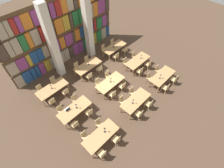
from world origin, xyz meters
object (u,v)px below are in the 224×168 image
at_px(chair_22, 148,64).
at_px(chair_35, 113,43).
at_px(chair_9, 149,77).
at_px(chair_17, 98,83).
at_px(reading_table_4, 110,83).
at_px(reading_table_3, 75,110).
at_px(chair_4, 139,114).
at_px(chair_11, 158,70).
at_px(reading_table_5, 138,61).
at_px(pillar_left, 53,44).
at_px(chair_18, 122,86).
at_px(desk_lamp_3, 76,105).
at_px(chair_29, 77,67).
at_px(reading_table_8, 114,47).
at_px(chair_34, 125,50).
at_px(chair_12, 75,125).
at_px(desk_lamp_5, 141,56).
at_px(desk_lamp_6, 51,86).
at_px(pillar_center, 88,26).
at_px(chair_16, 113,94).
at_px(chair_19, 108,76).
at_px(desk_lamp_1, 133,101).
at_px(chair_24, 52,102).
at_px(desk_lamp_0, 105,129).
at_px(reading_table_0, 101,136).
at_px(chair_6, 149,104).
at_px(chair_15, 75,100).
at_px(desk_lamp_4, 111,79).
at_px(reading_table_2, 162,76).
at_px(chair_30, 100,69).
at_px(chair_8, 166,88).
at_px(chair_32, 116,56).
at_px(chair_0, 102,154).
at_px(chair_7, 132,92).
at_px(chair_2, 117,140).
at_px(chair_33, 104,49).
at_px(chair_5, 122,101).
at_px(chair_3, 99,123).
at_px(reading_table_6, 52,89).
at_px(chair_1, 85,136).
at_px(reading_table_1, 136,101).
at_px(chair_25, 40,90).
at_px(chair_23, 134,56).
at_px(chair_10, 174,79).
at_px(chair_13, 61,110).
at_px(desk_lamp_7, 88,62).
at_px(chair_20, 140,71).
at_px(reading_table_7, 88,66).

relative_size(chair_22, chair_35, 1.00).
height_order(chair_9, chair_17, same).
bearing_deg(reading_table_4, reading_table_3, 179.11).
xyz_separation_m(chair_4, chair_11, (4.34, 1.52, 0.00)).
relative_size(chair_11, reading_table_5, 0.38).
xyz_separation_m(pillar_left, chair_18, (2.19, -4.88, -2.53)).
bearing_deg(desk_lamp_3, chair_29, 51.82).
height_order(reading_table_8, chair_34, chair_34).
relative_size(chair_12, desk_lamp_5, 2.12).
bearing_deg(chair_22, desk_lamp_6, 155.14).
height_order(pillar_center, chair_16, pillar_center).
distance_m(chair_9, chair_29, 5.97).
distance_m(chair_17, chair_19, 1.06).
height_order(desk_lamp_1, reading_table_5, desk_lamp_1).
xyz_separation_m(chair_16, chair_19, (1.06, 1.54, 0.00)).
height_order(reading_table_4, chair_24, chair_24).
relative_size(desk_lamp_0, chair_12, 0.56).
relative_size(reading_table_0, chair_6, 2.64).
relative_size(chair_15, desk_lamp_4, 2.02).
bearing_deg(reading_table_2, chair_30, 122.45).
bearing_deg(chair_8, chair_32, 90.35).
distance_m(chair_0, chair_7, 4.92).
bearing_deg(chair_24, chair_30, -0.74).
xyz_separation_m(chair_2, chair_33, (5.48, 6.75, 0.00)).
bearing_deg(chair_5, desk_lamp_3, -31.60).
relative_size(chair_4, chair_18, 1.00).
xyz_separation_m(pillar_left, chair_30, (2.24, -2.31, -2.53)).
bearing_deg(chair_3, reading_table_6, -82.75).
relative_size(reading_table_4, reading_table_5, 1.00).
relative_size(chair_1, reading_table_5, 0.38).
bearing_deg(chair_17, chair_9, 142.97).
relative_size(desk_lamp_0, reading_table_1, 0.21).
bearing_deg(chair_15, chair_25, -64.30).
distance_m(desk_lamp_3, reading_table_6, 2.66).
bearing_deg(chair_15, chair_8, 143.36).
xyz_separation_m(chair_15, chair_23, (6.58, -0.02, 0.00)).
distance_m(chair_10, chair_12, 8.20).
bearing_deg(chair_13, chair_32, -170.73).
distance_m(chair_25, desk_lamp_7, 4.21).
xyz_separation_m(chair_11, chair_34, (0.02, 3.57, 0.00)).
bearing_deg(chair_32, chair_13, -170.73).
distance_m(reading_table_2, chair_16, 4.17).
relative_size(chair_20, chair_35, 1.00).
relative_size(reading_table_2, chair_34, 2.64).
height_order(chair_24, reading_table_8, chair_24).
relative_size(chair_0, chair_23, 1.00).
distance_m(chair_10, reading_table_6, 9.31).
height_order(chair_3, chair_16, same).
height_order(reading_table_5, reading_table_7, same).
bearing_deg(chair_0, reading_table_6, 83.97).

